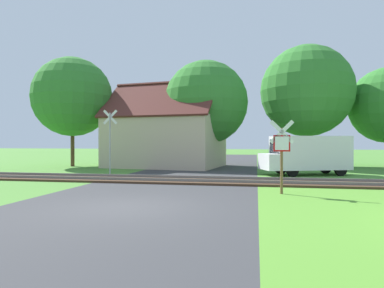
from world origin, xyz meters
The scene contains 10 objects.
ground_plane centered at (0.00, 0.00, 0.00)m, with size 160.00×160.00×0.00m, color #4C8433.
road_asphalt centered at (0.00, 2.00, 0.00)m, with size 7.54×80.00×0.01m, color #38383A.
rail_track centered at (0.00, 6.65, 0.06)m, with size 60.00×2.60×0.22m.
stop_sign_near centered at (4.62, 3.48, 1.61)m, with size 0.88×0.15×2.71m.
crossing_sign_far centered at (-4.82, 9.61, 2.19)m, with size 0.88×0.14×3.82m.
house centered at (-3.11, 16.12, 2.09)m, with size 9.22×7.63×6.56m.
tree_left centered at (-10.41, 15.09, 5.42)m, with size 6.15×6.15×8.50m.
tree_right centered at (7.47, 17.85, 5.78)m, with size 6.94×6.94×9.26m.
tree_center centered at (-0.11, 16.58, 4.92)m, with size 6.40×6.40×8.13m.
mail_truck centered at (6.57, 11.08, 1.24)m, with size 5.24×3.38×2.24m.
Camera 1 is at (3.72, -9.39, 1.91)m, focal length 32.00 mm.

